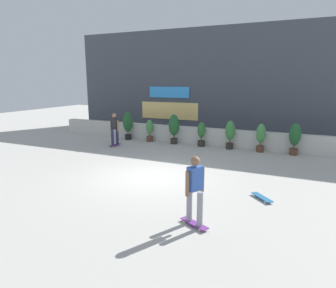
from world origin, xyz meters
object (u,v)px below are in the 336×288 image
(potted_plant_1, at_px, (150,130))
(potted_plant_6, at_px, (295,137))
(potted_plant_2, at_px, (174,127))
(skater_mid_plaza, at_px, (115,128))
(potted_plant_5, at_px, (261,136))
(skateboard_near_camera, at_px, (262,197))
(skater_foreground, at_px, (195,188))
(potted_plant_3, at_px, (201,133))
(potted_plant_0, at_px, (128,124))
(potted_plant_4, at_px, (230,133))

(potted_plant_1, height_order, potted_plant_6, potted_plant_6)
(potted_plant_2, height_order, skater_mid_plaza, skater_mid_plaza)
(potted_plant_5, xyz_separation_m, skateboard_near_camera, (0.91, -6.07, -0.71))
(potted_plant_6, xyz_separation_m, skater_foreground, (-1.82, -8.41, 0.08))
(potted_plant_6, relative_size, skateboard_near_camera, 2.08)
(potted_plant_1, distance_m, potted_plant_2, 1.50)
(potted_plant_3, height_order, skater_mid_plaza, skater_mid_plaza)
(potted_plant_2, bearing_deg, potted_plant_5, 0.00)
(potted_plant_3, bearing_deg, potted_plant_2, -180.00)
(potted_plant_0, height_order, potted_plant_2, potted_plant_2)
(skater_mid_plaza, bearing_deg, skateboard_near_camera, -28.17)
(potted_plant_0, height_order, potted_plant_3, potted_plant_0)
(potted_plant_1, bearing_deg, skateboard_near_camera, -41.38)
(potted_plant_3, xyz_separation_m, potted_plant_4, (1.49, -0.00, 0.13))
(potted_plant_4, bearing_deg, skater_foreground, -82.24)
(potted_plant_6, xyz_separation_m, skater_mid_plaza, (-8.56, -1.79, 0.08))
(potted_plant_2, bearing_deg, potted_plant_6, 0.00)
(potted_plant_3, distance_m, potted_plant_4, 1.49)
(skater_mid_plaza, xyz_separation_m, skateboard_near_camera, (7.98, -4.27, -0.88))
(potted_plant_5, relative_size, potted_plant_6, 0.91)
(skater_foreground, bearing_deg, skateboard_near_camera, 62.27)
(potted_plant_1, bearing_deg, potted_plant_0, -180.00)
(potted_plant_2, relative_size, skater_foreground, 0.94)
(potted_plant_2, height_order, potted_plant_6, potted_plant_2)
(potted_plant_1, bearing_deg, skater_foreground, -56.11)
(potted_plant_4, relative_size, skater_mid_plaza, 0.84)
(potted_plant_6, bearing_deg, potted_plant_0, 180.00)
(potted_plant_0, relative_size, potted_plant_2, 0.99)
(potted_plant_0, xyz_separation_m, skater_foreground, (7.07, -8.41, 0.01))
(potted_plant_5, bearing_deg, skateboard_near_camera, -81.50)
(potted_plant_6, xyz_separation_m, skateboard_near_camera, (-0.59, -6.07, -0.80))
(potted_plant_0, bearing_deg, skater_foreground, -49.97)
(potted_plant_0, distance_m, skater_mid_plaza, 1.82)
(potted_plant_1, height_order, skater_foreground, skater_foreground)
(potted_plant_3, height_order, skater_foreground, skater_foreground)
(potted_plant_5, bearing_deg, potted_plant_0, 180.00)
(potted_plant_2, distance_m, skater_mid_plaza, 3.13)
(potted_plant_2, height_order, skateboard_near_camera, potted_plant_2)
(potted_plant_4, relative_size, potted_plant_6, 0.96)
(skater_mid_plaza, bearing_deg, potted_plant_2, 35.01)
(potted_plant_1, distance_m, skateboard_near_camera, 9.20)
(skateboard_near_camera, bearing_deg, potted_plant_1, 138.62)
(potted_plant_2, xyz_separation_m, skater_foreground, (4.18, -8.41, 0.00))
(potted_plant_6, height_order, skater_foreground, skater_foreground)
(potted_plant_0, distance_m, potted_plant_6, 8.89)
(potted_plant_2, height_order, skater_foreground, skater_foreground)
(potted_plant_5, height_order, potted_plant_6, potted_plant_6)
(potted_plant_0, height_order, potted_plant_1, potted_plant_0)
(potted_plant_4, distance_m, potted_plant_6, 2.97)
(potted_plant_0, distance_m, skater_foreground, 10.99)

